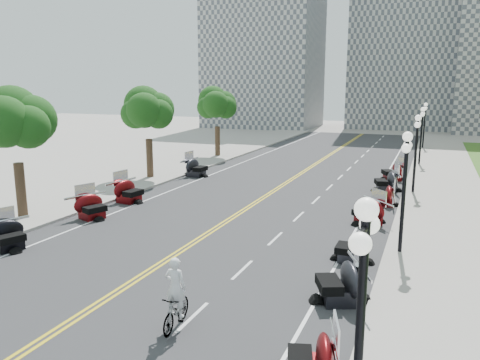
% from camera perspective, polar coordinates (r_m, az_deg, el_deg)
% --- Properties ---
extents(ground, '(160.00, 160.00, 0.00)m').
position_cam_1_polar(ground, '(19.41, -8.62, -9.43)').
color(ground, gray).
extents(road, '(16.00, 90.00, 0.01)m').
position_cam_1_polar(road, '(28.05, 1.92, -2.78)').
color(road, '#333335').
rests_on(road, ground).
extents(centerline_yellow_a, '(0.12, 90.00, 0.00)m').
position_cam_1_polar(centerline_yellow_a, '(28.09, 1.69, -2.74)').
color(centerline_yellow_a, yellow).
rests_on(centerline_yellow_a, road).
extents(centerline_yellow_b, '(0.12, 90.00, 0.00)m').
position_cam_1_polar(centerline_yellow_b, '(28.01, 2.15, -2.78)').
color(centerline_yellow_b, yellow).
rests_on(centerline_yellow_b, road).
extents(edge_line_north, '(0.12, 90.00, 0.00)m').
position_cam_1_polar(edge_line_north, '(26.57, 14.99, -3.95)').
color(edge_line_north, white).
rests_on(edge_line_north, road).
extents(edge_line_south, '(0.12, 90.00, 0.00)m').
position_cam_1_polar(edge_line_south, '(30.81, -9.30, -1.62)').
color(edge_line_south, white).
rests_on(edge_line_south, road).
extents(lane_dash_5, '(0.12, 2.00, 0.00)m').
position_cam_1_polar(lane_dash_5, '(14.78, -5.80, -16.26)').
color(lane_dash_5, white).
rests_on(lane_dash_5, road).
extents(lane_dash_6, '(0.12, 2.00, 0.00)m').
position_cam_1_polar(lane_dash_6, '(18.06, 0.29, -10.88)').
color(lane_dash_6, white).
rests_on(lane_dash_6, road).
extents(lane_dash_7, '(0.12, 2.00, 0.00)m').
position_cam_1_polar(lane_dash_7, '(21.59, 4.32, -7.13)').
color(lane_dash_7, white).
rests_on(lane_dash_7, road).
extents(lane_dash_8, '(0.12, 2.00, 0.00)m').
position_cam_1_polar(lane_dash_8, '(25.26, 7.15, -4.44)').
color(lane_dash_8, white).
rests_on(lane_dash_8, road).
extents(lane_dash_9, '(0.12, 2.00, 0.00)m').
position_cam_1_polar(lane_dash_9, '(29.02, 9.25, -2.42)').
color(lane_dash_9, white).
rests_on(lane_dash_9, road).
extents(lane_dash_10, '(0.12, 2.00, 0.00)m').
position_cam_1_polar(lane_dash_10, '(32.84, 10.86, -0.87)').
color(lane_dash_10, white).
rests_on(lane_dash_10, road).
extents(lane_dash_11, '(0.12, 2.00, 0.00)m').
position_cam_1_polar(lane_dash_11, '(36.69, 12.13, 0.36)').
color(lane_dash_11, white).
rests_on(lane_dash_11, road).
extents(lane_dash_12, '(0.12, 2.00, 0.00)m').
position_cam_1_polar(lane_dash_12, '(40.57, 13.15, 1.35)').
color(lane_dash_12, white).
rests_on(lane_dash_12, road).
extents(lane_dash_13, '(0.12, 2.00, 0.00)m').
position_cam_1_polar(lane_dash_13, '(44.48, 14.00, 2.17)').
color(lane_dash_13, white).
rests_on(lane_dash_13, road).
extents(lane_dash_14, '(0.12, 2.00, 0.00)m').
position_cam_1_polar(lane_dash_14, '(48.39, 14.71, 2.85)').
color(lane_dash_14, white).
rests_on(lane_dash_14, road).
extents(lane_dash_15, '(0.12, 2.00, 0.00)m').
position_cam_1_polar(lane_dash_15, '(52.33, 15.32, 3.44)').
color(lane_dash_15, white).
rests_on(lane_dash_15, road).
extents(lane_dash_16, '(0.12, 2.00, 0.00)m').
position_cam_1_polar(lane_dash_16, '(56.27, 15.84, 3.94)').
color(lane_dash_16, white).
rests_on(lane_dash_16, road).
extents(lane_dash_17, '(0.12, 2.00, 0.00)m').
position_cam_1_polar(lane_dash_17, '(60.22, 16.30, 4.37)').
color(lane_dash_17, white).
rests_on(lane_dash_17, road).
extents(lane_dash_18, '(0.12, 2.00, 0.00)m').
position_cam_1_polar(lane_dash_18, '(64.17, 16.69, 4.75)').
color(lane_dash_18, white).
rests_on(lane_dash_18, road).
extents(lane_dash_19, '(0.12, 2.00, 0.00)m').
position_cam_1_polar(lane_dash_19, '(68.13, 17.05, 5.09)').
color(lane_dash_19, white).
rests_on(lane_dash_19, road).
extents(sidewalk_north, '(5.00, 90.00, 0.15)m').
position_cam_1_polar(sidewalk_north, '(26.40, 23.87, -4.51)').
color(sidewalk_north, '#9E9991').
rests_on(sidewalk_north, ground).
extents(sidewalk_south, '(5.00, 90.00, 0.15)m').
position_cam_1_polar(sidewalk_south, '(33.10, -15.37, -0.87)').
color(sidewalk_south, '#9E9991').
rests_on(sidewalk_south, ground).
extents(distant_block_a, '(18.00, 14.00, 26.00)m').
position_cam_1_polar(distant_block_a, '(82.46, 2.96, 15.61)').
color(distant_block_a, gray).
rests_on(distant_block_a, ground).
extents(distant_block_b, '(16.00, 12.00, 30.00)m').
position_cam_1_polar(distant_block_b, '(84.07, 19.34, 16.30)').
color(distant_block_b, gray).
rests_on(distant_block_b, ground).
extents(street_lamp_1, '(0.50, 1.20, 4.90)m').
position_cam_1_polar(street_lamp_1, '(8.66, 14.34, -18.38)').
color(street_lamp_1, black).
rests_on(street_lamp_1, sidewalk_north).
extents(street_lamp_2, '(0.50, 1.20, 4.90)m').
position_cam_1_polar(street_lamp_2, '(19.97, 19.32, -1.57)').
color(street_lamp_2, black).
rests_on(street_lamp_2, sidewalk_north).
extents(street_lamp_3, '(0.50, 1.20, 4.90)m').
position_cam_1_polar(street_lamp_3, '(31.79, 20.61, 2.95)').
color(street_lamp_3, black).
rests_on(street_lamp_3, sidewalk_north).
extents(street_lamp_4, '(0.50, 1.20, 4.90)m').
position_cam_1_polar(street_lamp_4, '(43.71, 21.20, 5.01)').
color(street_lamp_4, black).
rests_on(street_lamp_4, sidewalk_north).
extents(street_lamp_5, '(0.50, 1.20, 4.90)m').
position_cam_1_polar(street_lamp_5, '(55.66, 21.54, 6.19)').
color(street_lamp_5, black).
rests_on(street_lamp_5, sidewalk_north).
extents(tree_2, '(4.80, 4.80, 9.20)m').
position_cam_1_polar(tree_2, '(26.27, -25.74, 5.66)').
color(tree_2, '#235619').
rests_on(tree_2, sidewalk_south).
extents(tree_3, '(4.80, 4.80, 9.20)m').
position_cam_1_polar(tree_3, '(35.41, -11.15, 7.74)').
color(tree_3, '#235619').
rests_on(tree_3, sidewalk_south).
extents(tree_4, '(4.80, 4.80, 9.20)m').
position_cam_1_polar(tree_4, '(45.89, -2.80, 8.71)').
color(tree_4, '#235619').
rests_on(tree_4, sidewalk_south).
extents(motorcycle_n_4, '(2.28, 2.28, 1.28)m').
position_cam_1_polar(motorcycle_n_4, '(11.85, 8.85, -20.37)').
color(motorcycle_n_4, '#590A0C').
rests_on(motorcycle_n_4, road).
extents(motorcycle_n_5, '(2.90, 2.90, 1.53)m').
position_cam_1_polar(motorcycle_n_5, '(15.64, 12.10, -11.80)').
color(motorcycle_n_5, black).
rests_on(motorcycle_n_5, road).
extents(motorcycle_n_6, '(1.87, 1.87, 1.30)m').
position_cam_1_polar(motorcycle_n_6, '(19.18, 13.45, -7.81)').
color(motorcycle_n_6, black).
rests_on(motorcycle_n_6, road).
extents(motorcycle_n_7, '(2.87, 2.87, 1.42)m').
position_cam_1_polar(motorcycle_n_7, '(24.42, 15.40, -3.62)').
color(motorcycle_n_7, '#590A0C').
rests_on(motorcycle_n_7, road).
extents(motorcycle_n_8, '(2.15, 2.15, 1.37)m').
position_cam_1_polar(motorcycle_n_8, '(28.51, 17.11, -1.65)').
color(motorcycle_n_8, '#590A0C').
rests_on(motorcycle_n_8, road).
extents(motorcycle_n_9, '(2.72, 2.72, 1.53)m').
position_cam_1_polar(motorcycle_n_9, '(32.39, 17.43, 0.00)').
color(motorcycle_n_9, black).
rests_on(motorcycle_n_9, road).
extents(motorcycle_n_10, '(2.79, 2.79, 1.48)m').
position_cam_1_polar(motorcycle_n_10, '(36.36, 18.10, 1.12)').
color(motorcycle_n_10, '#590A0C').
rests_on(motorcycle_n_10, road).
extents(motorcycle_s_5, '(2.59, 2.59, 1.40)m').
position_cam_1_polar(motorcycle_s_5, '(22.28, -26.47, -5.88)').
color(motorcycle_s_5, black).
rests_on(motorcycle_s_5, road).
extents(motorcycle_s_6, '(2.67, 2.67, 1.45)m').
position_cam_1_polar(motorcycle_s_6, '(25.75, -17.65, -2.95)').
color(motorcycle_s_6, '#590A0C').
rests_on(motorcycle_s_6, road).
extents(motorcycle_s_7, '(2.44, 2.44, 1.52)m').
position_cam_1_polar(motorcycle_s_7, '(28.77, -13.41, -1.18)').
color(motorcycle_s_7, '#590A0C').
rests_on(motorcycle_s_7, road).
extents(motorcycle_s_9, '(2.36, 2.36, 1.56)m').
position_cam_1_polar(motorcycle_s_9, '(36.23, -5.36, 1.66)').
color(motorcycle_s_9, black).
rests_on(motorcycle_s_9, road).
extents(bicycle, '(0.68, 1.81, 1.06)m').
position_cam_1_polar(bicycle, '(14.05, -7.78, -15.46)').
color(bicycle, '#A51414').
rests_on(bicycle, road).
extents(cyclist_rider, '(0.65, 0.43, 1.79)m').
position_cam_1_polar(cyclist_rider, '(13.47, -7.95, -10.05)').
color(cyclist_rider, silver).
rests_on(cyclist_rider, bicycle).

